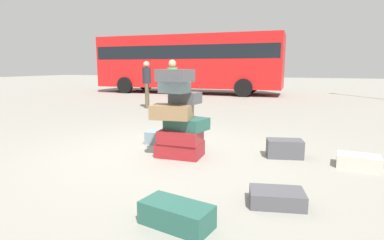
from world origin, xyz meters
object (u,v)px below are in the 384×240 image
(suitcase_tower, at_px, (179,121))
(parked_bus, at_px, (188,60))
(suitcase_slate_right_side, at_px, (167,137))
(suitcase_cream_foreground_near, at_px, (358,161))
(person_tourist_with_camera, at_px, (173,83))
(person_bearded_onlooker, at_px, (147,80))
(suitcase_teal_foreground_far, at_px, (176,215))
(suitcase_charcoal_behind_tower, at_px, (285,148))
(suitcase_charcoal_upright_blue, at_px, (277,198))

(suitcase_tower, bearing_deg, parked_bus, 111.59)
(suitcase_slate_right_side, bearing_deg, suitcase_cream_foreground_near, -9.06)
(person_tourist_with_camera, bearing_deg, person_bearded_onlooker, -146.25)
(suitcase_teal_foreground_far, bearing_deg, suitcase_tower, 123.45)
(suitcase_tower, bearing_deg, suitcase_teal_foreground_far, -66.86)
(suitcase_charcoal_behind_tower, relative_size, person_tourist_with_camera, 0.34)
(suitcase_tower, height_order, person_bearded_onlooker, person_bearded_onlooker)
(suitcase_tower, height_order, suitcase_charcoal_behind_tower, suitcase_tower)
(parked_bus, bearing_deg, suitcase_teal_foreground_far, -70.72)
(person_tourist_with_camera, bearing_deg, suitcase_charcoal_behind_tower, 35.56)
(suitcase_slate_right_side, height_order, parked_bus, parked_bus)
(suitcase_tower, bearing_deg, suitcase_cream_foreground_near, 9.92)
(person_bearded_onlooker, xyz_separation_m, parked_bus, (-1.05, 6.50, 0.83))
(suitcase_charcoal_upright_blue, bearing_deg, person_tourist_with_camera, 112.59)
(suitcase_slate_right_side, bearing_deg, suitcase_teal_foreground_far, -66.97)
(suitcase_tower, height_order, person_tourist_with_camera, person_tourist_with_camera)
(suitcase_charcoal_behind_tower, relative_size, suitcase_slate_right_side, 0.73)
(suitcase_cream_foreground_near, distance_m, person_bearded_onlooker, 7.91)
(suitcase_cream_foreground_near, distance_m, person_tourist_with_camera, 5.52)
(suitcase_teal_foreground_far, bearing_deg, suitcase_charcoal_upright_blue, 54.32)
(suitcase_slate_right_side, distance_m, person_tourist_with_camera, 3.20)
(person_bearded_onlooker, bearing_deg, suitcase_slate_right_side, 12.51)
(suitcase_charcoal_behind_tower, height_order, suitcase_teal_foreground_far, suitcase_charcoal_behind_tower)
(person_bearded_onlooker, bearing_deg, suitcase_charcoal_upright_blue, 17.99)
(suitcase_tower, relative_size, suitcase_charcoal_behind_tower, 2.53)
(suitcase_tower, height_order, suitcase_charcoal_upright_blue, suitcase_tower)
(suitcase_tower, relative_size, suitcase_slate_right_side, 1.85)
(suitcase_cream_foreground_near, xyz_separation_m, suitcase_slate_right_side, (-3.29, 0.25, 0.03))
(suitcase_charcoal_upright_blue, distance_m, suitcase_charcoal_behind_tower, 1.90)
(suitcase_tower, height_order, suitcase_slate_right_side, suitcase_tower)
(suitcase_charcoal_behind_tower, distance_m, suitcase_cream_foreground_near, 1.08)
(suitcase_teal_foreground_far, xyz_separation_m, suitcase_slate_right_side, (-1.48, 2.81, 0.01))
(suitcase_tower, height_order, suitcase_teal_foreground_far, suitcase_tower)
(suitcase_charcoal_upright_blue, xyz_separation_m, suitcase_cream_foreground_near, (0.99, 1.76, 0.01))
(suitcase_charcoal_upright_blue, xyz_separation_m, person_tourist_with_camera, (-3.51, 4.84, 0.92))
(person_bearded_onlooker, bearing_deg, suitcase_cream_foreground_near, 31.79)
(person_bearded_onlooker, distance_m, parked_bus, 6.64)
(parked_bus, bearing_deg, person_bearded_onlooker, -83.36)
(suitcase_tower, distance_m, suitcase_cream_foreground_near, 2.79)
(suitcase_slate_right_side, bearing_deg, person_bearded_onlooker, 119.11)
(suitcase_charcoal_upright_blue, distance_m, person_tourist_with_camera, 6.05)
(person_tourist_with_camera, bearing_deg, suitcase_tower, 12.97)
(suitcase_tower, distance_m, person_tourist_with_camera, 4.00)
(suitcase_teal_foreground_far, distance_m, parked_bus, 14.95)
(suitcase_tower, xyz_separation_m, parked_bus, (-4.63, 11.70, 1.24))
(suitcase_slate_right_side, bearing_deg, parked_bus, 105.55)
(suitcase_slate_right_side, height_order, person_tourist_with_camera, person_tourist_with_camera)
(person_bearded_onlooker, bearing_deg, person_tourist_with_camera, 26.18)
(suitcase_teal_foreground_far, bearing_deg, person_bearded_onlooker, 131.85)
(suitcase_tower, height_order, parked_bus, parked_bus)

